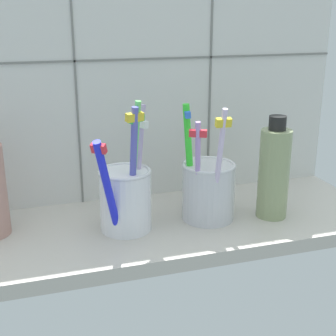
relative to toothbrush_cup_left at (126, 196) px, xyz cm
name	(u,v)px	position (x,y,z in cm)	size (l,w,h in cm)	color
counter_slab	(167,227)	(6.14, 0.86, -6.03)	(64.00, 22.00, 2.00)	#BCB7AD
tile_wall_back	(144,69)	(6.14, 12.86, 15.48)	(64.00, 2.20, 45.00)	silver
toothbrush_cup_left	(126,196)	(0.00, 0.00, 0.00)	(8.94, 10.49, 18.37)	white
toothbrush_cup_right	(208,188)	(12.13, 0.12, -0.33)	(7.94, 9.90, 17.52)	silver
soap_bottle	(274,172)	(21.59, -1.83, 1.88)	(4.47, 4.47, 15.15)	#909F70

